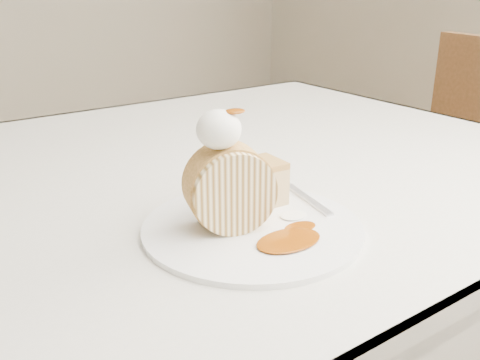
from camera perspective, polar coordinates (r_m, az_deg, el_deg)
table at (r=0.81m, az=-11.09°, el=-5.94°), size 1.40×0.90×0.75m
chair_end at (r=1.75m, az=21.81°, el=1.65°), size 0.47×0.47×0.86m
plate at (r=0.61m, az=1.32°, el=-5.10°), size 0.26×0.26×0.01m
roulade_slice at (r=0.59m, az=-1.06°, el=-0.90°), size 0.10×0.08×0.09m
cake_chunk at (r=0.66m, az=2.04°, el=-0.54°), size 0.06×0.05×0.05m
whipped_cream at (r=0.56m, az=-2.28°, el=5.42°), size 0.05×0.05×0.04m
caramel_drizzle at (r=0.56m, az=-0.59°, el=7.87°), size 0.02×0.02×0.01m
caramel_pool at (r=0.57m, az=5.22°, el=-6.42°), size 0.08×0.05×0.00m
fork at (r=0.68m, az=7.24°, el=-2.02°), size 0.05×0.15×0.00m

